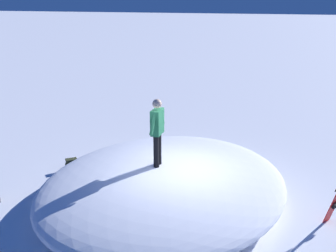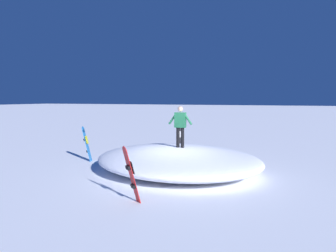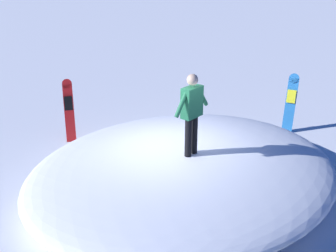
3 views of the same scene
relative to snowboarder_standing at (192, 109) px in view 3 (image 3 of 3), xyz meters
name	(u,v)px [view 3 (image 3 of 3)]	position (x,y,z in m)	size (l,w,h in m)	color
ground	(169,182)	(0.64, -0.03, -1.93)	(240.00, 240.00, 0.00)	white
snow_mound	(184,170)	(0.20, -0.05, -1.47)	(6.97, 5.93, 0.94)	white
snowboarder_standing	(192,109)	(0.00, 0.00, 0.00)	(0.23, 1.04, 1.73)	black
snowboard_secondary_upright	(69,109)	(4.30, -0.02, -1.07)	(0.53, 0.49, 1.68)	red
snowboard_tertiary_upright	(291,102)	(0.07, -4.66, -1.07)	(0.40, 0.47, 1.67)	#2672BF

